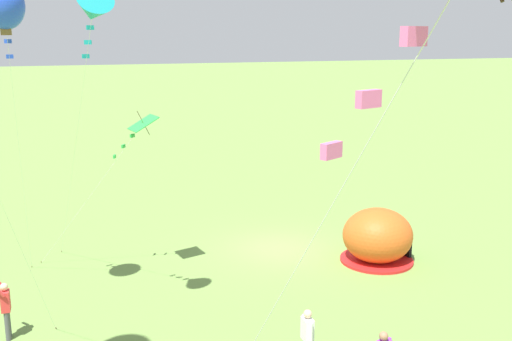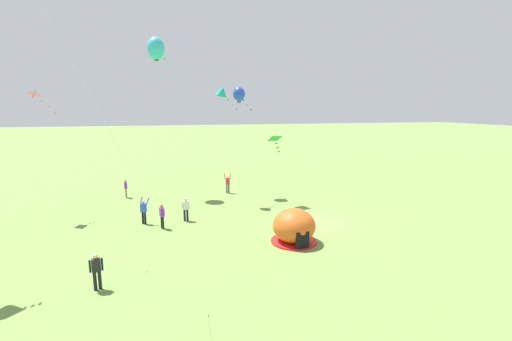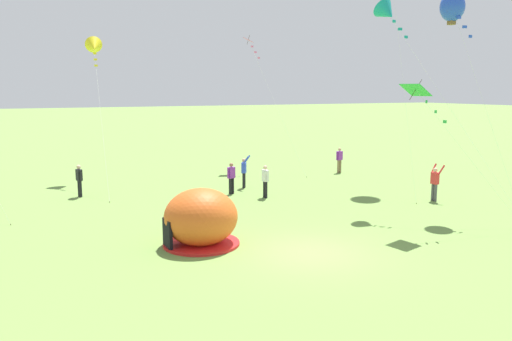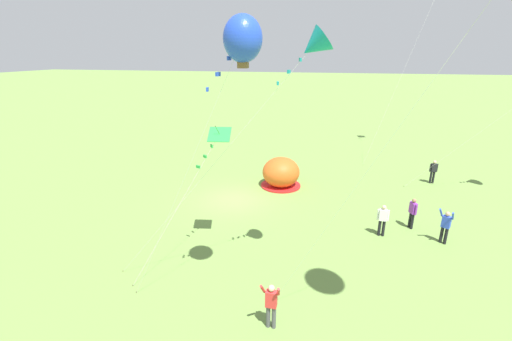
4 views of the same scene
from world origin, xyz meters
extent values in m
plane|color=olive|center=(0.00, 0.00, 0.00)|extent=(300.00, 300.00, 0.00)
ellipsoid|color=#D8591E|center=(-3.09, 2.55, 1.05)|extent=(2.70, 2.60, 2.10)
cylinder|color=red|center=(-3.09, 2.55, 0.05)|extent=(2.81, 2.81, 0.10)
cube|color=black|center=(-4.36, 2.51, 0.55)|extent=(0.15, 0.80, 1.10)
cylinder|color=#8C7251|center=(10.88, 13.67, 0.44)|extent=(0.15, 0.15, 0.88)
cylinder|color=#8C7251|center=(10.69, 13.63, 0.44)|extent=(0.15, 0.15, 0.88)
cube|color=purple|center=(10.78, 13.65, 1.18)|extent=(0.41, 0.30, 0.60)
sphere|color=tan|center=(10.78, 13.65, 1.61)|extent=(0.22, 0.22, 0.22)
cylinder|color=purple|center=(11.03, 13.69, 1.18)|extent=(0.09, 0.09, 0.58)
cylinder|color=purple|center=(10.54, 13.61, 1.18)|extent=(0.09, 0.09, 0.58)
cylinder|color=black|center=(2.78, 11.72, 0.44)|extent=(0.15, 0.15, 0.88)
cylinder|color=black|center=(2.67, 11.56, 0.44)|extent=(0.15, 0.15, 0.88)
cube|color=blue|center=(2.73, 11.64, 1.18)|extent=(0.41, 0.45, 0.60)
sphere|color=tan|center=(2.73, 11.64, 1.61)|extent=(0.22, 0.22, 0.22)
cylinder|color=blue|center=(3.00, 11.78, 1.64)|extent=(0.38, 0.24, 0.50)
cylinder|color=blue|center=(2.71, 11.34, 1.64)|extent=(0.34, 0.32, 0.50)
cylinder|color=black|center=(-6.16, 13.25, 0.44)|extent=(0.15, 0.15, 0.88)
cylinder|color=black|center=(-6.11, 13.06, 0.44)|extent=(0.15, 0.15, 0.88)
cube|color=black|center=(-6.13, 13.15, 1.18)|extent=(0.32, 0.43, 0.60)
sphere|color=beige|center=(-6.13, 13.15, 1.61)|extent=(0.22, 0.22, 0.22)
cylinder|color=black|center=(-6.19, 13.40, 1.18)|extent=(0.09, 0.09, 0.58)
cylinder|color=black|center=(-6.07, 12.91, 1.18)|extent=(0.09, 0.09, 0.58)
cylinder|color=#4C4C51|center=(10.09, 4.41, 0.44)|extent=(0.15, 0.15, 0.88)
cylinder|color=#4C4C51|center=(10.08, 4.21, 0.44)|extent=(0.15, 0.15, 0.88)
cube|color=red|center=(10.08, 4.31, 1.18)|extent=(0.25, 0.39, 0.60)
sphere|color=beige|center=(10.08, 4.31, 1.61)|extent=(0.22, 0.22, 0.22)
cylinder|color=red|center=(10.24, 4.57, 1.64)|extent=(0.39, 0.14, 0.50)
cylinder|color=red|center=(10.23, 4.04, 1.64)|extent=(0.39, 0.16, 0.50)
cylinder|color=black|center=(1.31, 10.33, 0.44)|extent=(0.15, 0.15, 0.88)
cylinder|color=black|center=(1.50, 10.41, 0.44)|extent=(0.15, 0.15, 0.88)
cube|color=purple|center=(1.41, 10.37, 1.18)|extent=(0.44, 0.37, 0.60)
sphere|color=#9E7051|center=(1.41, 10.37, 1.61)|extent=(0.22, 0.22, 0.22)
cylinder|color=purple|center=(1.18, 10.28, 1.18)|extent=(0.09, 0.09, 0.58)
cylinder|color=purple|center=(1.64, 10.47, 1.18)|extent=(0.09, 0.09, 0.58)
cylinder|color=black|center=(2.63, 8.62, 0.44)|extent=(0.15, 0.15, 0.88)
cylinder|color=black|center=(2.64, 8.82, 0.44)|extent=(0.15, 0.15, 0.88)
cube|color=white|center=(2.64, 8.72, 1.18)|extent=(0.25, 0.39, 0.60)
sphere|color=beige|center=(2.64, 8.72, 1.61)|extent=(0.22, 0.22, 0.22)
cylinder|color=white|center=(2.63, 8.47, 1.18)|extent=(0.09, 0.09, 0.58)
cylinder|color=white|center=(2.65, 8.97, 1.18)|extent=(0.09, 0.09, 0.58)
cylinder|color=silver|center=(10.24, 7.28, 6.70)|extent=(2.91, 6.23, 13.41)
cylinder|color=brown|center=(8.79, 4.17, 0.03)|extent=(0.03, 0.03, 0.06)
cylinder|color=silver|center=(-4.60, 14.94, 4.13)|extent=(0.73, 7.69, 8.27)
cylinder|color=brown|center=(-4.96, 11.10, 0.03)|extent=(0.03, 0.03, 0.06)
cone|color=yellow|center=(-4.24, 18.79, 8.26)|extent=(1.16, 1.30, 1.30)
cube|color=yellow|center=(-4.28, 18.35, 7.82)|extent=(0.21, 0.09, 0.12)
cube|color=yellow|center=(-4.31, 17.98, 7.44)|extent=(0.21, 0.11, 0.12)
cube|color=yellow|center=(-4.35, 17.61, 7.06)|extent=(0.21, 0.08, 0.12)
cylinder|color=brown|center=(-9.43, 8.56, 0.03)|extent=(0.03, 0.03, 0.06)
cylinder|color=silver|center=(7.08, 15.92, 4.55)|extent=(1.46, 5.83, 9.11)
cylinder|color=brown|center=(7.80, 13.01, 0.03)|extent=(0.03, 0.03, 0.06)
cube|color=pink|center=(6.35, 18.84, 9.10)|extent=(0.95, 0.97, 0.35)
cylinder|color=#332314|center=(6.35, 18.84, 9.11)|extent=(0.10, 0.32, 0.64)
cube|color=pink|center=(6.45, 18.42, 8.62)|extent=(0.21, 0.13, 0.12)
cube|color=pink|center=(6.54, 18.07, 8.21)|extent=(0.21, 0.12, 0.12)
cube|color=pink|center=(6.63, 17.71, 7.80)|extent=(0.20, 0.15, 0.12)
cylinder|color=silver|center=(7.83, 1.29, 4.62)|extent=(1.18, 7.65, 9.24)
cone|color=teal|center=(7.24, 5.10, 9.23)|extent=(1.16, 1.38, 1.28)
cube|color=teal|center=(7.31, 4.67, 8.78)|extent=(0.21, 0.12, 0.12)
cube|color=teal|center=(7.36, 4.31, 8.39)|extent=(0.21, 0.10, 0.12)
cube|color=teal|center=(7.42, 3.94, 8.00)|extent=(0.21, 0.11, 0.12)
cylinder|color=silver|center=(9.50, 1.02, 4.69)|extent=(0.08, 4.48, 9.38)
ellipsoid|color=blue|center=(9.46, 3.26, 9.37)|extent=(1.12, 1.12, 1.32)
cube|color=brown|center=(9.46, 3.26, 8.68)|extent=(0.28, 0.28, 0.20)
cube|color=blue|center=(9.47, 2.84, 8.85)|extent=(0.20, 0.08, 0.12)
cube|color=blue|center=(9.47, 2.49, 8.40)|extent=(0.21, 0.11, 0.12)
cube|color=blue|center=(9.48, 2.14, 7.96)|extent=(0.21, 0.10, 0.12)
cylinder|color=silver|center=(7.33, -0.25, 2.81)|extent=(3.74, 2.66, 5.62)
cube|color=green|center=(5.46, 1.08, 5.61)|extent=(1.02, 1.10, 0.49)
cylinder|color=#332314|center=(5.46, 1.08, 5.62)|extent=(0.38, 0.28, 0.81)
cube|color=green|center=(5.82, 0.82, 5.16)|extent=(0.19, 0.17, 0.12)
cube|color=green|center=(6.12, 0.61, 4.77)|extent=(0.16, 0.20, 0.12)
cube|color=green|center=(6.42, 0.40, 4.38)|extent=(0.13, 0.21, 0.12)
camera|label=1|loc=(8.58, 21.59, 8.64)|focal=42.00mm
camera|label=2|loc=(-21.76, 9.86, 8.09)|focal=24.00mm
camera|label=3|loc=(-8.92, -14.23, 5.64)|focal=35.00mm
camera|label=4|loc=(19.39, 5.93, 9.01)|focal=24.00mm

